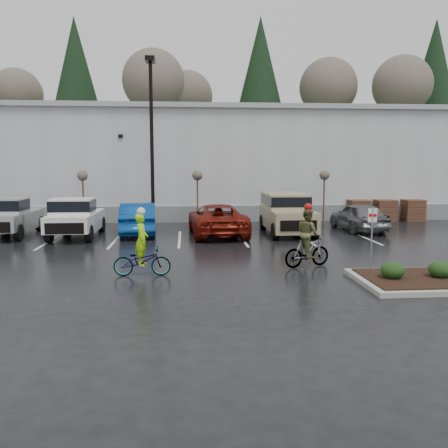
{
  "coord_description": "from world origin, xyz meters",
  "views": [
    {
      "loc": [
        -2.19,
        -14.49,
        3.63
      ],
      "look_at": [
        -0.73,
        3.41,
        1.3
      ],
      "focal_mm": 38.0,
      "sensor_mm": 36.0,
      "label": 1
    }
  ],
  "objects": [
    {
      "name": "sapling_west",
      "position": [
        -8.0,
        13.0,
        2.73
      ],
      "size": [
        0.6,
        0.6,
        3.2
      ],
      "color": "#472A1C",
      "rests_on": "ground"
    },
    {
      "name": "lamppost",
      "position": [
        -4.0,
        12.0,
        5.69
      ],
      "size": [
        0.5,
        1.0,
        9.22
      ],
      "color": "black",
      "rests_on": "ground"
    },
    {
      "name": "pickup_white",
      "position": [
        -7.53,
        9.23,
        0.98
      ],
      "size": [
        2.1,
        5.2,
        1.96
      ],
      "primitive_type": null,
      "color": "silver",
      "rests_on": "ground"
    },
    {
      "name": "pallet_stack_c",
      "position": [
        12.0,
        14.0,
        0.68
      ],
      "size": [
        1.2,
        1.2,
        1.35
      ],
      "primitive_type": "cube",
      "color": "#472A1C",
      "rests_on": "ground"
    },
    {
      "name": "cyclist_hivis",
      "position": [
        -3.61,
        0.67,
        0.69
      ],
      "size": [
        1.84,
        0.66,
        2.22
      ],
      "rotation": [
        0.0,
        0.0,
        1.56
      ],
      "color": "#3F3F44",
      "rests_on": "ground"
    },
    {
      "name": "ground",
      "position": [
        0.0,
        0.0,
        0.0
      ],
      "size": [
        120.0,
        120.0,
        0.0
      ],
      "primitive_type": "plane",
      "color": "black",
      "rests_on": "ground"
    },
    {
      "name": "sapling_mid",
      "position": [
        -1.5,
        13.0,
        2.73
      ],
      "size": [
        0.6,
        0.6,
        3.2
      ],
      "color": "#472A1C",
      "rests_on": "ground"
    },
    {
      "name": "cyclist_olive",
      "position": [
        2.03,
        1.5,
        0.82
      ],
      "size": [
        1.8,
        1.05,
        2.24
      ],
      "rotation": [
        0.0,
        0.0,
        1.91
      ],
      "color": "#3F3F44",
      "rests_on": "ground"
    },
    {
      "name": "car_grey",
      "position": [
        7.02,
        9.99,
        0.76
      ],
      "size": [
        2.14,
        4.59,
        1.52
      ],
      "primitive_type": "imported",
      "rotation": [
        0.0,
        0.0,
        3.22
      ],
      "color": "slate",
      "rests_on": "ground"
    },
    {
      "name": "suv_tan",
      "position": [
        2.98,
        9.25,
        1.03
      ],
      "size": [
        2.2,
        5.1,
        2.06
      ],
      "primitive_type": null,
      "color": "tan",
      "rests_on": "ground"
    },
    {
      "name": "wooded_ridge",
      "position": [
        0.0,
        45.0,
        3.0
      ],
      "size": [
        80.0,
        25.0,
        6.0
      ],
      "primitive_type": "cube",
      "color": "#243917",
      "rests_on": "ground"
    },
    {
      "name": "shrub_a",
      "position": [
        4.0,
        -1.0,
        0.41
      ],
      "size": [
        0.7,
        0.7,
        0.52
      ],
      "primitive_type": "ellipsoid",
      "color": "black",
      "rests_on": "curb_island"
    },
    {
      "name": "pallet_stack_b",
      "position": [
        10.2,
        14.0,
        0.68
      ],
      "size": [
        1.2,
        1.2,
        1.35
      ],
      "primitive_type": "cube",
      "color": "#472A1C",
      "rests_on": "ground"
    },
    {
      "name": "car_red",
      "position": [
        -0.62,
        9.16,
        0.79
      ],
      "size": [
        2.94,
        5.81,
        1.57
      ],
      "primitive_type": "imported",
      "rotation": [
        0.0,
        0.0,
        3.2
      ],
      "color": "maroon",
      "rests_on": "ground"
    },
    {
      "name": "shrub_b",
      "position": [
        5.5,
        -1.0,
        0.41
      ],
      "size": [
        0.7,
        0.7,
        0.52
      ],
      "primitive_type": "ellipsoid",
      "color": "black",
      "rests_on": "curb_island"
    },
    {
      "name": "fire_lane_sign",
      "position": [
        3.8,
        0.2,
        1.41
      ],
      "size": [
        0.3,
        0.05,
        2.2
      ],
      "color": "gray",
      "rests_on": "ground"
    },
    {
      "name": "sapling_east",
      "position": [
        6.0,
        13.0,
        2.73
      ],
      "size": [
        0.6,
        0.6,
        3.2
      ],
      "color": "#472A1C",
      "rests_on": "ground"
    },
    {
      "name": "warehouse",
      "position": [
        0.0,
        21.99,
        3.65
      ],
      "size": [
        60.5,
        15.5,
        7.2
      ],
      "color": "#B4B7B9",
      "rests_on": "ground"
    },
    {
      "name": "pallet_stack_a",
      "position": [
        8.5,
        14.0,
        0.68
      ],
      "size": [
        1.2,
        1.2,
        1.35
      ],
      "primitive_type": "cube",
      "color": "#472A1C",
      "rests_on": "ground"
    },
    {
      "name": "car_blue",
      "position": [
        -4.6,
        9.79,
        0.81
      ],
      "size": [
        2.03,
        5.0,
        1.61
      ],
      "primitive_type": "imported",
      "rotation": [
        0.0,
        0.0,
        3.21
      ],
      "color": "navy",
      "rests_on": "ground"
    },
    {
      "name": "pickup_silver",
      "position": [
        -10.87,
        9.8,
        0.98
      ],
      "size": [
        2.1,
        5.2,
        1.96
      ],
      "primitive_type": null,
      "color": "#B8BDC1",
      "rests_on": "ground"
    }
  ]
}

